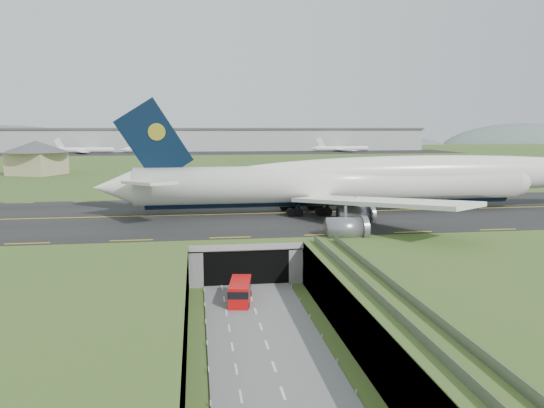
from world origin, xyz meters
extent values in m
plane|color=#395522|center=(0.00, 0.00, 0.00)|extent=(900.00, 900.00, 0.00)
cube|color=gray|center=(0.00, 0.00, 3.00)|extent=(800.00, 800.00, 6.00)
cube|color=slate|center=(0.00, -7.50, 0.10)|extent=(12.00, 75.00, 0.20)
cube|color=black|center=(0.00, 33.00, 6.09)|extent=(800.00, 44.00, 0.18)
cube|color=gray|center=(0.00, 19.00, 5.50)|extent=(16.00, 22.00, 1.00)
cube|color=gray|center=(-7.00, 19.00, 3.00)|extent=(2.00, 22.00, 6.00)
cube|color=gray|center=(7.00, 19.00, 3.00)|extent=(2.00, 22.00, 6.00)
cube|color=black|center=(0.00, 14.00, 2.50)|extent=(12.00, 12.00, 5.00)
cube|color=#A8A8A3|center=(0.00, 7.95, 5.60)|extent=(17.00, 0.50, 0.80)
cube|color=#A8A8A3|center=(11.00, -18.50, 5.80)|extent=(3.00, 53.00, 0.50)
cube|color=gray|center=(9.60, -18.50, 6.55)|extent=(0.06, 53.00, 1.00)
cube|color=gray|center=(12.40, -18.50, 6.55)|extent=(0.06, 53.00, 1.00)
cylinder|color=#A8A8A3|center=(11.00, -28.00, 2.80)|extent=(0.90, 0.90, 5.60)
cylinder|color=#A8A8A3|center=(11.00, -16.00, 2.80)|extent=(0.90, 0.90, 5.60)
cylinder|color=#A8A8A3|center=(11.00, -4.00, 2.80)|extent=(0.90, 0.90, 5.60)
cylinder|color=white|center=(18.91, 32.49, 11.56)|extent=(73.28, 7.96, 6.89)
sphere|color=white|center=(55.50, 33.03, 11.56)|extent=(6.85, 6.85, 6.75)
cone|color=white|center=(-20.91, 31.91, 11.56)|extent=(7.63, 6.65, 6.54)
ellipsoid|color=white|center=(38.67, 32.78, 13.11)|extent=(85.34, 7.58, 7.23)
ellipsoid|color=black|center=(54.42, 33.01, 12.42)|extent=(4.87, 3.08, 2.41)
cylinder|color=black|center=(18.91, 32.49, 8.87)|extent=(69.56, 3.91, 2.89)
cube|color=white|center=(20.81, 49.74, 10.49)|extent=(22.30, 31.84, 2.90)
cube|color=white|center=(-14.57, 40.07, 13.18)|extent=(9.72, 12.75, 1.10)
cube|color=white|center=(21.31, 15.30, 10.49)|extent=(23.00, 31.56, 2.90)
cube|color=white|center=(-14.33, 23.93, 13.18)|extent=(9.96, 12.71, 1.10)
cube|color=black|center=(-13.91, 32.01, 19.63)|extent=(13.70, 0.85, 15.23)
cylinder|color=gold|center=(-13.38, 32.02, 21.25)|extent=(3.02, 0.80, 3.01)
cylinder|color=slate|center=(19.54, 42.73, 7.15)|extent=(5.65, 3.63, 3.55)
cylinder|color=slate|center=(14.29, 53.95, 7.15)|extent=(5.65, 3.63, 3.55)
cylinder|color=slate|center=(19.84, 22.28, 7.15)|extent=(5.65, 3.63, 3.55)
cylinder|color=slate|center=(14.92, 10.90, 7.15)|extent=(5.65, 3.63, 3.55)
cylinder|color=black|center=(48.18, 32.92, 6.77)|extent=(1.19, 0.56, 1.18)
cube|color=black|center=(14.07, 32.42, 6.93)|extent=(6.57, 7.63, 1.51)
cube|color=red|center=(-1.54, 0.81, 1.53)|extent=(3.49, 6.95, 2.66)
cube|color=black|center=(-1.54, 0.81, 2.06)|extent=(3.55, 7.04, 0.89)
cube|color=black|center=(-1.54, 0.81, 0.42)|extent=(3.24, 6.48, 0.44)
cylinder|color=black|center=(-3.02, -1.20, 0.49)|extent=(0.43, 0.84, 0.80)
cylinder|color=black|center=(-2.33, 3.18, 0.49)|extent=(0.43, 0.84, 0.80)
cylinder|color=black|center=(-0.75, -1.56, 0.49)|extent=(0.43, 0.84, 0.80)
cylinder|color=black|center=(-0.05, 2.82, 0.49)|extent=(0.43, 0.84, 0.80)
cube|color=tan|center=(-59.76, 124.80, 9.85)|extent=(18.94, 18.94, 7.71)
cone|color=#4C4C51|center=(-59.76, 124.80, 15.64)|extent=(27.78, 27.78, 3.85)
cube|color=#B2B2B2|center=(0.00, 300.00, 13.50)|extent=(300.00, 22.00, 15.00)
cube|color=#4C4C51|center=(0.00, 300.00, 21.00)|extent=(302.00, 24.00, 1.20)
cube|color=black|center=(0.00, 270.00, 6.14)|extent=(320.00, 50.00, 0.08)
cylinder|color=white|center=(-74.53, 275.00, 8.18)|extent=(34.00, 3.20, 3.20)
cylinder|color=white|center=(-32.15, 275.00, 8.18)|extent=(34.00, 3.20, 3.20)
cylinder|color=white|center=(88.15, 275.00, 8.18)|extent=(34.00, 3.20, 3.20)
ellipsoid|color=#53635F|center=(120.00, 430.00, -4.00)|extent=(260.00, 91.00, 44.00)
ellipsoid|color=#53635F|center=(320.00, 430.00, -4.00)|extent=(180.00, 63.00, 60.00)
camera|label=1|loc=(-6.80, -63.64, 22.09)|focal=35.00mm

